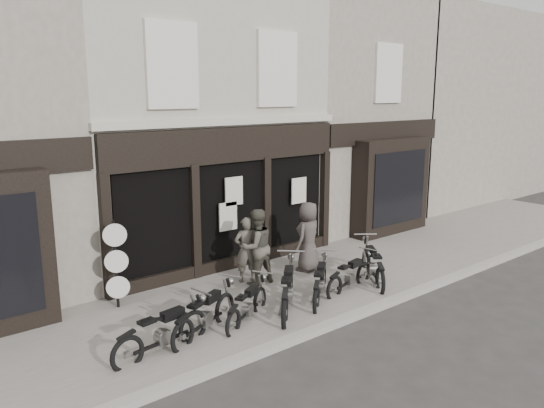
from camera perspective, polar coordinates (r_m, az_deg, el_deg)
ground_plane at (r=12.45m, az=3.65°, el=-10.68°), size 90.00×90.00×0.00m
pavement at (r=13.05m, az=0.92°, el=-9.29°), size 30.00×4.20×0.12m
kerb at (r=11.62m, az=7.95°, el=-12.13°), size 30.00×0.25×0.13m
central_building at (r=16.37m, az=-10.70°, el=9.24°), size 7.30×6.22×8.34m
neighbour_right at (r=20.17m, az=5.61°, el=9.71°), size 5.60×6.73×8.34m
filler_right at (r=26.62m, az=18.16°, el=9.81°), size 11.00×6.00×8.20m
motorcycle_0 at (r=10.19m, az=-11.64°, el=-13.73°), size 2.13×0.64×1.02m
motorcycle_1 at (r=10.79m, az=-7.16°, el=-12.06°), size 2.00×1.12×1.02m
motorcycle_2 at (r=11.27m, az=-2.65°, el=-11.16°), size 1.74×1.12×0.91m
motorcycle_3 at (r=11.80m, az=1.70°, el=-9.60°), size 1.87×1.87×1.14m
motorcycle_4 at (r=12.45m, az=5.19°, el=-8.71°), size 1.77×1.53×1.01m
motorcycle_5 at (r=13.09m, az=8.39°, el=-7.90°), size 1.93×0.66×0.93m
motorcycle_6 at (r=13.76m, az=10.78°, el=-6.76°), size 1.56×1.92×1.07m
man_left at (r=13.24m, az=-2.79°, el=-4.92°), size 0.71×0.59×1.66m
man_centre at (r=13.07m, az=-1.71°, el=-4.61°), size 0.94×0.75×1.89m
man_right at (r=14.06m, az=3.91°, el=-3.51°), size 1.05×0.84×1.86m
advert_sign_post at (r=12.11m, az=-16.40°, el=-6.66°), size 0.48×0.33×2.10m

